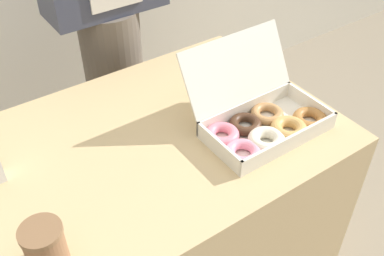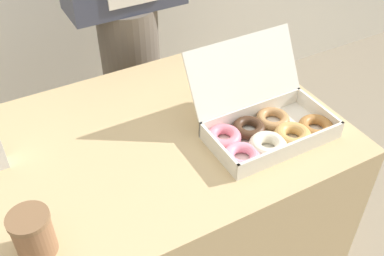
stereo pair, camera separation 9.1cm
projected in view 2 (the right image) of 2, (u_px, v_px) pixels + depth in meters
table at (153, 219)px, 1.49m from camera, size 1.10×0.73×0.71m
donut_box at (266, 127)px, 1.24m from camera, size 0.37×0.31×0.22m
coffee_cup at (33, 234)px, 0.94m from camera, size 0.09×0.09×0.11m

